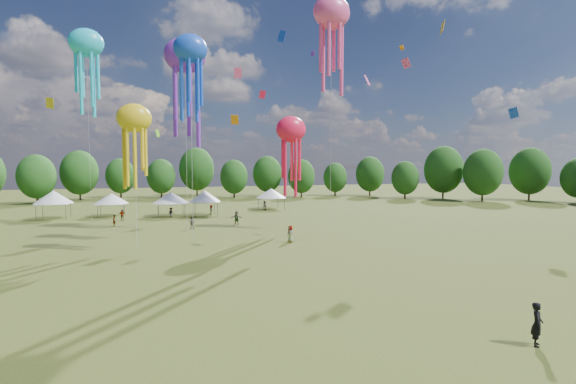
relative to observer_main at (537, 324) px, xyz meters
name	(u,v)px	position (x,y,z in m)	size (l,w,h in m)	color
ground	(337,360)	(-8.97, 1.68, -0.98)	(300.00, 300.00, 0.00)	#384416
observer_main	(537,324)	(0.00, 0.00, 0.00)	(0.71, 0.47, 1.95)	black
spectator_near	(192,223)	(-11.25, 39.67, -0.20)	(0.75, 0.59, 1.55)	gray
spectators_far	(215,215)	(-7.30, 46.48, -0.12)	(25.13, 32.24, 1.82)	gray
festival_tents	(166,196)	(-13.75, 56.63, 2.11)	(41.41, 11.73, 4.39)	#47474C
show_kites	(230,68)	(-6.26, 38.62, 19.63)	(37.38, 23.07, 32.12)	blue
small_kites	(201,1)	(-9.20, 43.78, 29.44)	(70.51, 68.88, 43.59)	blue
treeline	(170,175)	(-12.84, 64.20, 5.57)	(201.57, 95.24, 13.43)	#38281C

